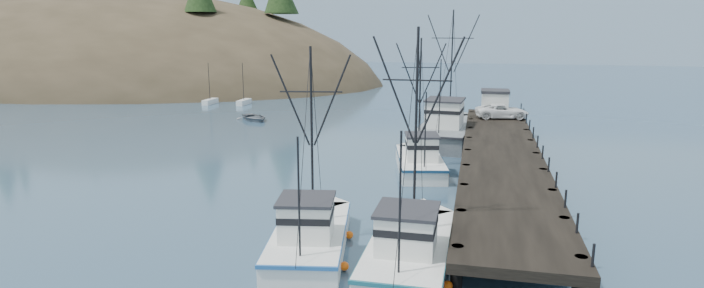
% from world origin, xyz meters
% --- Properties ---
extents(ground, '(400.00, 400.00, 0.00)m').
position_xyz_m(ground, '(0.00, 0.00, 0.00)').
color(ground, navy).
rests_on(ground, ground).
extents(pier, '(6.00, 44.00, 2.00)m').
position_xyz_m(pier, '(14.00, 16.00, 1.69)').
color(pier, black).
rests_on(pier, ground).
extents(headland, '(134.80, 78.00, 51.00)m').
position_xyz_m(headland, '(-74.95, 78.61, -4.55)').
color(headland, '#382D1E').
rests_on(headland, ground).
extents(distant_ridge, '(360.00, 40.00, 26.00)m').
position_xyz_m(distant_ridge, '(10.00, 170.00, 0.00)').
color(distant_ridge, '#9EB2C6').
rests_on(distant_ridge, ground).
extents(distant_ridge_far, '(180.00, 25.00, 18.00)m').
position_xyz_m(distant_ridge_far, '(-40.00, 185.00, 0.00)').
color(distant_ridge_far, silver).
rests_on(distant_ridge_far, ground).
extents(moored_sailboats, '(22.69, 21.25, 6.35)m').
position_xyz_m(moored_sailboats, '(-32.08, 55.25, 0.33)').
color(moored_sailboats, white).
rests_on(moored_sailboats, ground).
extents(trawler_near, '(3.93, 11.81, 11.95)m').
position_xyz_m(trawler_near, '(9.01, -1.55, 0.82)').
color(trawler_near, white).
rests_on(trawler_near, ground).
extents(trawler_mid, '(5.24, 11.12, 10.97)m').
position_xyz_m(trawler_mid, '(3.65, -1.21, 0.82)').
color(trawler_mid, white).
rests_on(trawler_mid, ground).
extents(trawler_far, '(5.19, 10.77, 11.03)m').
position_xyz_m(trawler_far, '(7.55, 16.27, 0.82)').
color(trawler_far, white).
rests_on(trawler_far, ground).
extents(work_vessel, '(5.97, 16.41, 13.57)m').
position_xyz_m(work_vessel, '(9.05, 28.89, 1.23)').
color(work_vessel, slate).
rests_on(work_vessel, ground).
extents(pier_shed, '(3.00, 3.20, 2.80)m').
position_xyz_m(pier_shed, '(13.82, 34.00, 3.42)').
color(pier_shed, silver).
rests_on(pier_shed, pier).
extents(pickup_truck, '(5.89, 3.59, 1.52)m').
position_xyz_m(pickup_truck, '(14.57, 32.12, 2.76)').
color(pickup_truck, white).
rests_on(pickup_truck, pier).
extents(motorboat, '(6.13, 6.10, 1.04)m').
position_xyz_m(motorboat, '(-15.23, 35.93, 0.00)').
color(motorboat, slate).
rests_on(motorboat, ground).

